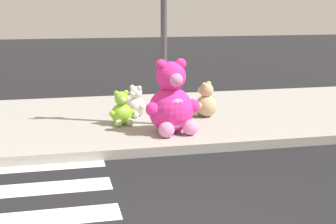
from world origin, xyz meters
name	(u,v)px	position (x,y,z in m)	size (l,w,h in m)	color
sidewalk	(104,121)	(0.00, 5.20, 0.07)	(28.00, 4.40, 0.15)	#9E9B93
sign_pole	(164,28)	(1.00, 4.40, 1.85)	(0.56, 0.11, 3.20)	#4C4C51
plush_pink_large	(172,103)	(1.00, 3.81, 0.64)	(0.94, 0.86, 1.23)	#F22D93
plush_white	(135,104)	(0.61, 5.15, 0.39)	(0.43, 0.43, 0.60)	white
plush_tan	(205,103)	(1.90, 4.83, 0.42)	(0.48, 0.48, 0.67)	tan
plush_lime	(122,111)	(0.26, 4.54, 0.40)	(0.47, 0.43, 0.62)	#8CD133
plush_red	(171,107)	(1.26, 4.92, 0.34)	(0.33, 0.36, 0.48)	red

